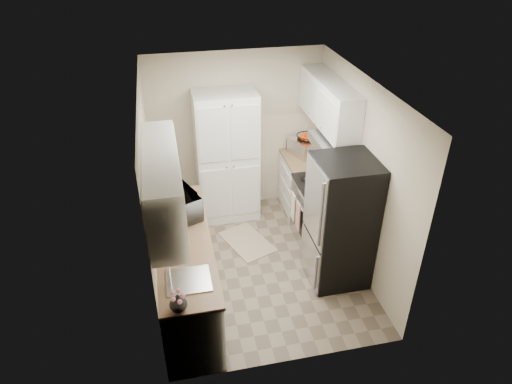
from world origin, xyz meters
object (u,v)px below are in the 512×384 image
microwave (179,204)px  toaster_oven (304,147)px  pantry_cabinet (227,158)px  refrigerator (341,222)px  electric_range (320,211)px  wine_bottle (176,185)px

microwave → toaster_oven: size_ratio=1.35×
microwave → toaster_oven: 2.37m
pantry_cabinet → refrigerator: (1.14, -1.73, -0.15)m
electric_range → wine_bottle: 2.06m
pantry_cabinet → microwave: pantry_cabinet is taller
pantry_cabinet → toaster_oven: pantry_cabinet is taller
pantry_cabinet → refrigerator: bearing=-56.5°
microwave → electric_range: bearing=-103.3°
pantry_cabinet → microwave: size_ratio=3.42×
pantry_cabinet → wine_bottle: pantry_cabinet is taller
wine_bottle → electric_range: bearing=-3.8°
wine_bottle → pantry_cabinet: bearing=45.1°
microwave → wine_bottle: (0.00, 0.46, 0.01)m
electric_range → wine_bottle: size_ratio=3.32×
electric_range → toaster_oven: bearing=88.4°
toaster_oven → wine_bottle: bearing=-179.5°
refrigerator → electric_range: bearing=87.5°
refrigerator → toaster_oven: bearing=88.0°
wine_bottle → toaster_oven: bearing=22.3°
microwave → pantry_cabinet: bearing=-55.0°
refrigerator → wine_bottle: refrigerator is taller
refrigerator → toaster_oven: refrigerator is taller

